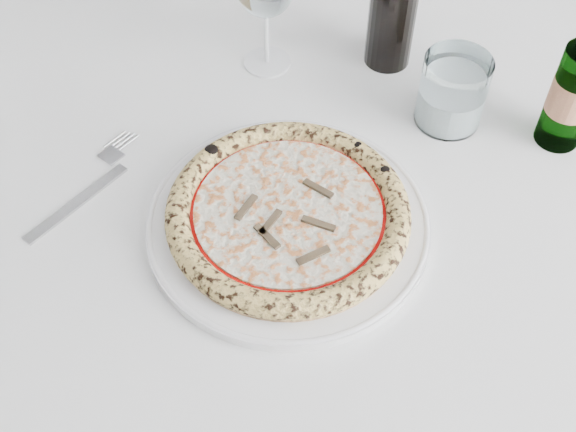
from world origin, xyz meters
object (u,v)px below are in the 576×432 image
dining_table (314,209)px  beer_bottle (576,87)px  pizza (288,213)px  plate (288,222)px  tumbler (452,95)px

dining_table → beer_bottle: size_ratio=7.46×
pizza → beer_bottle: size_ratio=1.28×
pizza → beer_bottle: (0.28, 0.26, 0.06)m
pizza → dining_table: bearing=90.0°
dining_table → beer_bottle: 0.36m
plate → dining_table: bearing=90.0°
beer_bottle → tumbler: bearing=-174.3°
pizza → tumbler: bearing=61.3°
pizza → beer_bottle: beer_bottle is taller
dining_table → plate: (0.00, -0.10, 0.09)m
tumbler → dining_table: bearing=-132.6°
beer_bottle → plate: bearing=-136.8°
pizza → beer_bottle: bearing=43.2°
plate → pizza: bearing=-120.0°
plate → pizza: size_ratio=1.17×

